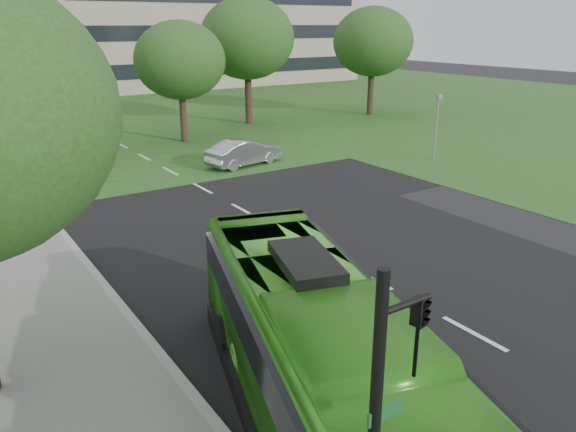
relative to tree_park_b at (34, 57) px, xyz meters
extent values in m
plane|color=black|center=(4.53, -26.32, -5.70)|extent=(160.00, 160.00, 0.00)
cube|color=black|center=(4.53, -6.32, -5.69)|extent=(14.00, 120.00, 0.01)
cube|color=black|center=(4.53, -12.32, -5.69)|extent=(80.00, 12.00, 0.01)
cube|color=silver|center=(4.53, -11.32, -5.68)|extent=(0.15, 90.00, 0.01)
cube|color=#284F1A|center=(4.53, 18.68, -5.69)|extent=(120.00, 60.00, 0.01)
cylinder|color=black|center=(0.00, 0.00, -4.14)|extent=(0.47, 0.47, 3.14)
ellipsoid|color=#254717|center=(0.00, 0.00, 0.01)|extent=(6.45, 6.45, 5.48)
cylinder|color=black|center=(8.47, -1.30, -4.23)|extent=(0.44, 0.44, 2.94)
ellipsoid|color=#254717|center=(8.47, -1.30, -0.42)|extent=(5.85, 5.85, 4.97)
cylinder|color=black|center=(15.65, 2.55, -3.92)|extent=(0.54, 0.54, 3.57)
ellipsoid|color=#254717|center=(15.65, 2.55, 0.74)|extent=(7.18, 7.18, 6.10)
cylinder|color=black|center=(26.65, 0.69, -4.01)|extent=(0.51, 0.51, 3.39)
ellipsoid|color=#254717|center=(26.65, 0.69, 0.36)|extent=(6.68, 6.68, 5.68)
imported|color=green|center=(-0.97, -29.17, -4.15)|extent=(5.74, 11.40, 3.10)
imported|color=#A09FA3|center=(8.53, -9.32, -4.97)|extent=(4.65, 2.35, 1.46)
cylinder|color=black|center=(-2.31, -32.32, -1.07)|extent=(0.72, 0.08, 0.08)
imported|color=black|center=(-2.05, -32.32, -1.59)|extent=(0.21, 0.24, 1.03)
cube|color=#195926|center=(-2.51, -32.32, -2.41)|extent=(0.51, 0.04, 0.19)
cylinder|color=gray|center=(18.31, -14.32, -3.94)|extent=(0.11, 0.11, 3.54)
cube|color=gray|center=(18.31, -14.32, -2.08)|extent=(0.33, 0.29, 0.27)
camera|label=1|loc=(-6.40, -36.15, 1.83)|focal=35.00mm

